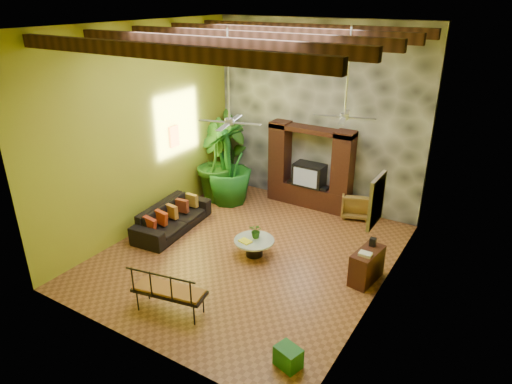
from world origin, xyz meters
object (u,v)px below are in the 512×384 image
Objects in this scene: ceiling_fan_back at (345,107)px; tall_plant_b at (214,161)px; ceiling_fan_front at (229,112)px; tall_plant_a at (231,149)px; sofa at (172,217)px; iron_bench at (166,289)px; entertainment_center at (310,173)px; green_bin at (288,357)px; coffee_table at (254,245)px; side_console at (367,266)px; wicker_armchair at (356,204)px; tall_plant_c at (228,163)px.

ceiling_fan_back is 0.81× the size of tall_plant_b.
ceiling_fan_front reaches higher than tall_plant_a.
iron_bench is at bearing -146.18° from sofa.
entertainment_center is at bearing 77.20° from iron_bench.
iron_bench is at bearing -179.62° from green_bin.
side_console reaches higher than coffee_table.
tall_plant_a reaches higher than sofa.
tall_plant_b is (-4.14, 0.94, -2.25)m from ceiling_fan_back.
tall_plant_a is 5.81× the size of green_bin.
wicker_armchair is at bearing -55.15° from sofa.
wicker_armchair is at bearing 14.32° from tall_plant_b.
ceiling_fan_back reaches higher than tall_plant_a.
entertainment_center is 2.60× the size of coffee_table.
iron_bench reaches higher than sofa.
wicker_armchair is at bearing 16.57° from tall_plant_c.
ceiling_fan_front is at bearing -93.24° from entertainment_center.
entertainment_center is 1.29× the size of ceiling_fan_back.
wicker_armchair is 3.40m from coffee_table.
tall_plant_a is at bearing 102.10° from iron_bench.
entertainment_center reaches higher than green_bin.
coffee_table is (2.16, -2.12, -0.92)m from tall_plant_c.
entertainment_center is 3.95m from sofa.
sofa is 0.97× the size of tall_plant_a.
sofa is 2.51× the size of coffee_table.
tall_plant_b reaches higher than wicker_armchair.
iron_bench is at bearing -91.52° from entertainment_center.
ceiling_fan_front is 2.41m from ceiling_fan_back.
side_console is (5.30, -2.78, -0.84)m from tall_plant_a.
wicker_armchair is 0.34× the size of tall_plant_c.
wicker_armchair is at bearing 0.00° from tall_plant_a.
sofa is 0.99× the size of tall_plant_c.
sofa is at bearing 21.56° from wicker_armchair.
tall_plant_b reaches higher than coffee_table.
ceiling_fan_front is at bearing 139.51° from green_bin.
side_console is at bearing -20.48° from tall_plant_c.
wicker_armchair is at bearing 121.71° from side_console.
tall_plant_c is at bearing 100.35° from iron_bench.
tall_plant_c is at bearing 167.16° from side_console.
tall_plant_b is 0.51m from tall_plant_c.
tall_plant_a is 6.04m from side_console.
coffee_table is at bearing -44.43° from tall_plant_c.
wicker_armchair is (-0.19, 1.95, -3.04)m from ceiling_fan_back.
side_console is at bearing -91.12° from sofa.
ceiling_fan_back is 5.09m from iron_bench.
wicker_armchair reaches higher than green_bin.
side_console is (4.95, 0.39, 0.02)m from sofa.
ceiling_fan_front is at bearing -138.37° from ceiling_fan_back.
tall_plant_c reaches higher than side_console.
coffee_table is (2.78, -3.15, -0.94)m from tall_plant_a.
ceiling_fan_front reaches higher than tall_plant_c.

